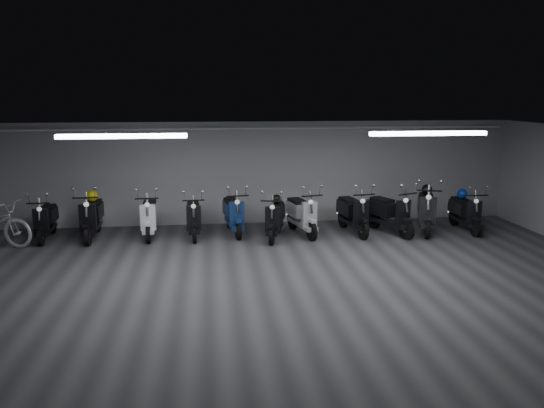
{
  "coord_description": "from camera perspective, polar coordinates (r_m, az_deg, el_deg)",
  "views": [
    {
      "loc": [
        -1.37,
        -9.05,
        3.49
      ],
      "look_at": [
        0.01,
        2.5,
        1.05
      ],
      "focal_mm": 34.28,
      "sensor_mm": 36.0,
      "label": 1
    }
  ],
  "objects": [
    {
      "name": "scooter_4",
      "position": [
        13.25,
        -4.26,
        -0.42
      ],
      "size": [
        0.85,
        1.9,
        1.37
      ],
      "primitive_type": null,
      "rotation": [
        0.0,
        0.0,
        0.14
      ],
      "color": "navy",
      "rests_on": "floor"
    },
    {
      "name": "scooter_9",
      "position": [
        13.97,
        16.62,
        0.03
      ],
      "size": [
        1.31,
        2.12,
        1.5
      ],
      "primitive_type": null,
      "rotation": [
        0.0,
        0.0,
        -0.34
      ],
      "color": "black",
      "rests_on": "floor"
    },
    {
      "name": "front_wall",
      "position": [
        4.76,
        11.04,
        -14.48
      ],
      "size": [
        14.0,
        0.01,
        2.8
      ],
      "primitive_type": "cube",
      "color": "#98989A",
      "rests_on": "ground"
    },
    {
      "name": "helmet_2",
      "position": [
        12.97,
        0.51,
        0.51
      ],
      "size": [
        0.25,
        0.25,
        0.25
      ],
      "primitive_type": "sphere",
      "color": "black",
      "rests_on": "scooter_5"
    },
    {
      "name": "scooter_3",
      "position": [
        13.09,
        -8.63,
        -0.82
      ],
      "size": [
        0.66,
        1.77,
        1.3
      ],
      "primitive_type": null,
      "rotation": [
        0.0,
        0.0,
        0.04
      ],
      "color": "black",
      "rests_on": "floor"
    },
    {
      "name": "scooter_6",
      "position": [
        13.17,
        3.31,
        -0.44
      ],
      "size": [
        1.03,
        1.95,
        1.38
      ],
      "primitive_type": null,
      "rotation": [
        0.0,
        0.0,
        0.23
      ],
      "color": "#B9BABE",
      "rests_on": "floor"
    },
    {
      "name": "scooter_5",
      "position": [
        12.79,
        0.36,
        -0.94
      ],
      "size": [
        1.03,
        1.86,
        1.32
      ],
      "primitive_type": null,
      "rotation": [
        0.0,
        0.0,
        -0.27
      ],
      "color": "black",
      "rests_on": "floor"
    },
    {
      "name": "fluor_strip_left",
      "position": [
        10.21,
        -16.12,
        7.17
      ],
      "size": [
        2.4,
        0.18,
        0.08
      ],
      "primitive_type": "cube",
      "color": "white",
      "rests_on": "ceiling"
    },
    {
      "name": "scooter_0",
      "position": [
        13.86,
        -23.62,
        -1.05
      ],
      "size": [
        0.65,
        1.73,
        1.27
      ],
      "primitive_type": null,
      "rotation": [
        0.0,
        0.0,
        0.05
      ],
      "color": "black",
      "rests_on": "floor"
    },
    {
      "name": "helmet_3",
      "position": [
        14.19,
        16.63,
        1.52
      ],
      "size": [
        0.28,
        0.28,
        0.28
      ],
      "primitive_type": "sphere",
      "color": "black",
      "rests_on": "scooter_9"
    },
    {
      "name": "scooter_2",
      "position": [
        13.28,
        -13.36,
        -0.69
      ],
      "size": [
        0.7,
        1.86,
        1.36
      ],
      "primitive_type": null,
      "rotation": [
        0.0,
        0.0,
        0.05
      ],
      "color": "white",
      "rests_on": "floor"
    },
    {
      "name": "ceiling",
      "position": [
        9.18,
        1.8,
        7.55
      ],
      "size": [
        14.0,
        10.0,
        0.01
      ],
      "primitive_type": "cube",
      "color": "slate",
      "rests_on": "ground"
    },
    {
      "name": "back_wall",
      "position": [
        14.28,
        -1.25,
        3.43
      ],
      "size": [
        14.0,
        0.01,
        2.8
      ],
      "primitive_type": "cube",
      "color": "#98989A",
      "rests_on": "ground"
    },
    {
      "name": "fluor_strip_right",
      "position": [
        10.99,
        16.78,
        7.43
      ],
      "size": [
        2.4,
        0.18,
        0.08
      ],
      "primitive_type": "cube",
      "color": "white",
      "rests_on": "ceiling"
    },
    {
      "name": "helmet_1",
      "position": [
        13.71,
        -19.12,
        0.84
      ],
      "size": [
        0.28,
        0.28,
        0.28
      ],
      "primitive_type": "sphere",
      "color": "yellow",
      "rests_on": "scooter_1"
    },
    {
      "name": "helmet_0",
      "position": [
        14.56,
        20.16,
        1.07
      ],
      "size": [
        0.27,
        0.27,
        0.27
      ],
      "primitive_type": "sphere",
      "color": "navy",
      "rests_on": "scooter_10"
    },
    {
      "name": "scooter_1",
      "position": [
        13.51,
        -19.22,
        -0.67
      ],
      "size": [
        0.71,
        1.95,
        1.43
      ],
      "primitive_type": null,
      "rotation": [
        0.0,
        0.0,
        0.03
      ],
      "color": "black",
      "rests_on": "floor"
    },
    {
      "name": "scooter_10",
      "position": [
        14.4,
        20.51,
        -0.26
      ],
      "size": [
        0.59,
        1.77,
        1.31
      ],
      "primitive_type": null,
      "rotation": [
        0.0,
        0.0,
        -0.0
      ],
      "color": "black",
      "rests_on": "floor"
    },
    {
      "name": "conduit",
      "position": [
        14.06,
        -1.23,
        8.3
      ],
      "size": [
        13.6,
        0.05,
        0.05
      ],
      "primitive_type": "cylinder",
      "rotation": [
        0.0,
        1.57,
        0.0
      ],
      "color": "white",
      "rests_on": "back_wall"
    },
    {
      "name": "floor",
      "position": [
        9.8,
        1.69,
        -9.06
      ],
      "size": [
        14.0,
        10.0,
        0.01
      ],
      "primitive_type": "cube",
      "color": "#39393C",
      "rests_on": "ground"
    },
    {
      "name": "scooter_7",
      "position": [
        13.42,
        8.92,
        -0.32
      ],
      "size": [
        0.9,
        1.94,
        1.39
      ],
      "primitive_type": null,
      "rotation": [
        0.0,
        0.0,
        0.15
      ],
      "color": "black",
      "rests_on": "floor"
    },
    {
      "name": "scooter_8",
      "position": [
        13.56,
        12.84,
        -0.3
      ],
      "size": [
        1.3,
        2.0,
        1.41
      ],
      "primitive_type": null,
      "rotation": [
        0.0,
        0.0,
        0.38
      ],
      "color": "black",
      "rests_on": "floor"
    }
  ]
}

